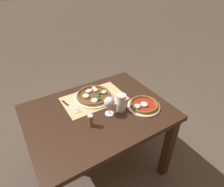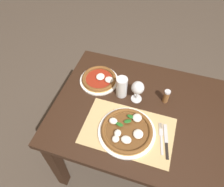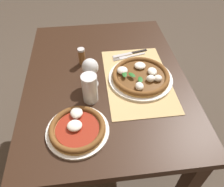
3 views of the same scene
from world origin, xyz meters
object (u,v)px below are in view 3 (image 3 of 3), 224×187
Objects in this scene: knife at (130,53)px; fork at (129,57)px; pizza_near at (141,76)px; pint_glass at (90,89)px; pepper_shaker at (82,56)px; pizza_far at (77,129)px; wine_glass at (90,68)px.

fork is at bearing 160.22° from knife.
pint_glass is at bearing 112.44° from pizza_near.
pepper_shaker is at bearing 6.54° from pint_glass.
fork is at bearing -32.13° from pizza_far.
knife is 0.29m from pepper_shaker.
wine_glass reaches higher than fork.
wine_glass is 0.19m from pepper_shaker.
pepper_shaker is (-0.05, 0.28, 0.04)m from knife.
wine_glass is at bearing 134.05° from knife.
pizza_far is at bearing 148.52° from knife.
pepper_shaker reaches higher than fork.
wine_glass reaches higher than pint_glass.
pizza_near is 1.67× the size of fork.
wine_glass reaches higher than pepper_shaker.
pizza_far is at bearing 176.01° from pepper_shaker.
wine_glass is 0.35m from knife.
pizza_far is at bearing 165.27° from wine_glass.
pint_glass reaches higher than pizza_near.
pint_glass is at bearing -173.46° from pepper_shaker.
pint_glass reaches higher than knife.
pepper_shaker is (0.46, -0.03, 0.03)m from pizza_far.
wine_glass is 0.11m from pint_glass.
wine_glass is at bearing 131.44° from fork.
pint_glass is 0.39m from fork.
fork is 0.27m from pepper_shaker.
fork is 0.93× the size of knife.
pepper_shaker is (0.18, 0.04, -0.06)m from wine_glass.
pizza_far is 2.72× the size of pepper_shaker.
pizza_far is at bearing 159.98° from pint_glass.
wine_glass is at bearing -166.96° from pepper_shaker.
pizza_near is at bearing -172.51° from fork.
knife is at bearing -31.48° from pizza_far.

